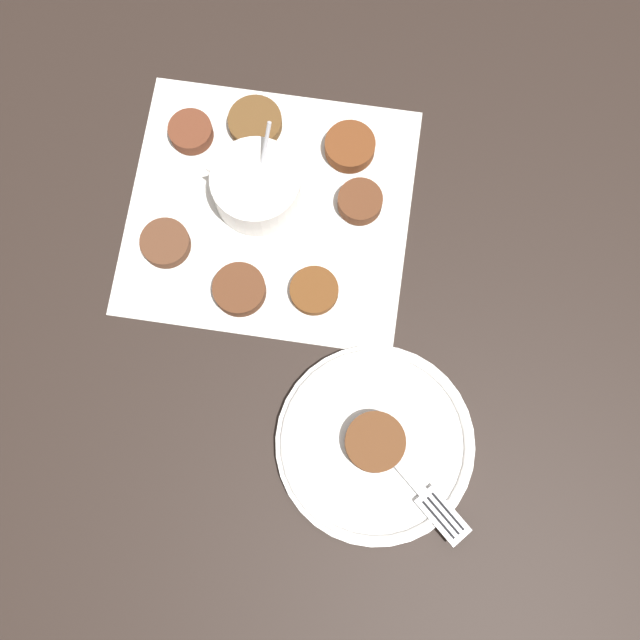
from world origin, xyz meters
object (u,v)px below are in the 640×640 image
(serving_plate, at_px, (375,443))
(fritter_on_plate, at_px, (375,442))
(fork, at_px, (423,492))
(sauce_bowl, at_px, (256,188))

(serving_plate, bearing_deg, fritter_on_plate, -1.31)
(serving_plate, height_order, fork, fork)
(sauce_bowl, relative_size, fritter_on_plate, 1.72)
(fork, bearing_deg, sauce_bowl, -47.30)
(sauce_bowl, xyz_separation_m, fork, (-0.28, 0.31, -0.01))
(serving_plate, xyz_separation_m, fork, (-0.06, 0.04, 0.01))
(fork, bearing_deg, serving_plate, -31.82)
(sauce_bowl, xyz_separation_m, serving_plate, (-0.22, 0.27, -0.02))
(serving_plate, bearing_deg, sauce_bowl, -50.68)
(serving_plate, relative_size, fritter_on_plate, 3.35)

